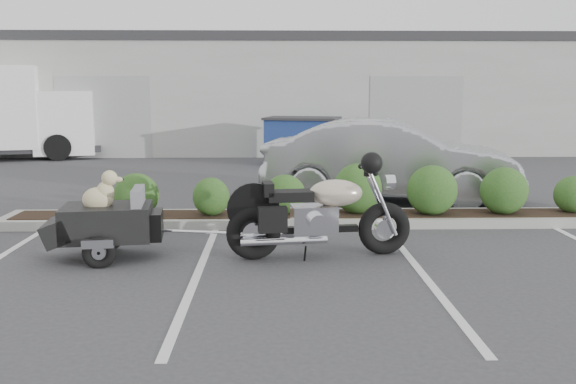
{
  "coord_description": "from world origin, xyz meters",
  "views": [
    {
      "loc": [
        -0.58,
        -7.63,
        2.19
      ],
      "look_at": [
        -0.38,
        0.87,
        0.75
      ],
      "focal_mm": 38.0,
      "sensor_mm": 36.0,
      "label": 1
    }
  ],
  "objects_px": {
    "pet_trailer": "(106,221)",
    "dumpster": "(302,141)",
    "sedan": "(390,161)",
    "motorcycle": "(320,215)"
  },
  "relations": [
    {
      "from": "pet_trailer",
      "to": "dumpster",
      "type": "relative_size",
      "value": 0.83
    },
    {
      "from": "pet_trailer",
      "to": "sedan",
      "type": "xyz_separation_m",
      "value": [
        4.46,
        4.02,
        0.31
      ]
    },
    {
      "from": "motorcycle",
      "to": "dumpster",
      "type": "bearing_deg",
      "value": 81.48
    },
    {
      "from": "motorcycle",
      "to": "dumpster",
      "type": "height_order",
      "value": "motorcycle"
    },
    {
      "from": "sedan",
      "to": "dumpster",
      "type": "height_order",
      "value": "sedan"
    },
    {
      "from": "sedan",
      "to": "dumpster",
      "type": "xyz_separation_m",
      "value": [
        -1.44,
        5.95,
        -0.1
      ]
    },
    {
      "from": "motorcycle",
      "to": "sedan",
      "type": "distance_m",
      "value": 4.38
    },
    {
      "from": "motorcycle",
      "to": "pet_trailer",
      "type": "bearing_deg",
      "value": 172.43
    },
    {
      "from": "sedan",
      "to": "motorcycle",
      "type": "bearing_deg",
      "value": 169.52
    },
    {
      "from": "dumpster",
      "to": "motorcycle",
      "type": "bearing_deg",
      "value": -77.33
    }
  ]
}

